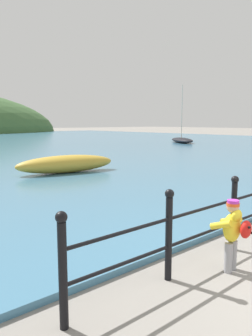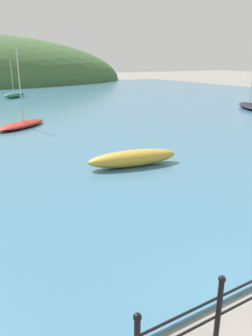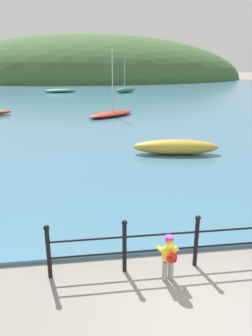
{
  "view_description": "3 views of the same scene",
  "coord_description": "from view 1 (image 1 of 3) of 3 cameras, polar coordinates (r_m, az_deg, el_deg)",
  "views": [
    {
      "loc": [
        -4.33,
        -1.17,
        2.05
      ],
      "look_at": [
        0.23,
        4.01,
        1.07
      ],
      "focal_mm": 35.0,
      "sensor_mm": 36.0,
      "label": 1
    },
    {
      "loc": [
        -4.69,
        -1.42,
        4.39
      ],
      "look_at": [
        0.2,
        6.9,
        1.17
      ],
      "focal_mm": 35.0,
      "sensor_mm": 36.0,
      "label": 2
    },
    {
      "loc": [
        -2.01,
        -4.39,
        4.32
      ],
      "look_at": [
        -0.72,
        5.11,
        1.1
      ],
      "focal_mm": 35.0,
      "sensor_mm": 36.0,
      "label": 3
    }
  ],
  "objects": [
    {
      "name": "iron_railing",
      "position": [
        4.9,
        13.54,
        -8.85
      ],
      "size": [
        4.78,
        0.12,
        1.21
      ],
      "color": "black",
      "rests_on": "ground"
    },
    {
      "name": "child_in_coat",
      "position": [
        4.75,
        18.17,
        -10.05
      ],
      "size": [
        0.4,
        0.54,
        1.0
      ],
      "color": "#99999E",
      "rests_on": "ground"
    },
    {
      "name": "boat_red_dinghy",
      "position": [
        12.86,
        -10.31,
        0.71
      ],
      "size": [
        4.03,
        1.57,
        0.68
      ],
      "color": "gold",
      "rests_on": "water"
    },
    {
      "name": "boat_white_sailboat",
      "position": [
        31.59,
        9.72,
        4.84
      ],
      "size": [
        3.68,
        4.57,
        5.4
      ],
      "color": "black",
      "rests_on": "water"
    }
  ]
}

